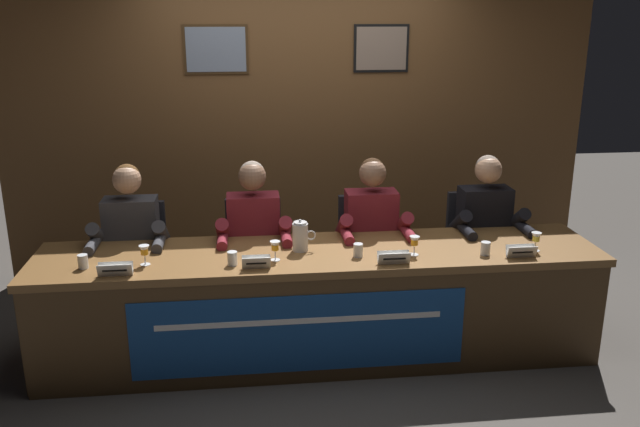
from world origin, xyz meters
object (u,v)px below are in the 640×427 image
(juice_glass_center_right, at_px, (414,242))
(chair_center_right, at_px, (367,259))
(nameplate_far_left, at_px, (115,270))
(juice_glass_far_left, at_px, (144,251))
(panelist_far_left, at_px, (131,242))
(juice_glass_far_right, at_px, (536,238))
(conference_table, at_px, (321,291))
(panelist_far_right, at_px, (487,228))
(water_cup_far_right, at_px, (485,249))
(water_cup_center_right, at_px, (358,251))
(water_cup_far_left, at_px, (83,262))
(water_cup_center_left, at_px, (232,259))
(panelist_center_left, at_px, (254,237))
(nameplate_center_left, at_px, (256,262))
(water_pitcher_central, at_px, (300,236))
(chair_far_left, at_px, (138,269))
(chair_far_right, at_px, (475,255))
(chair_center_left, at_px, (255,264))
(panelist_center_right, at_px, (373,233))
(juice_glass_center_left, at_px, (275,247))
(nameplate_center_right, at_px, (394,258))
(nameplate_far_right, at_px, (521,251))

(juice_glass_center_right, bearing_deg, chair_center_right, 103.31)
(nameplate_far_left, distance_m, juice_glass_far_left, 0.22)
(panelist_far_left, bearing_deg, juice_glass_far_right, -11.18)
(conference_table, distance_m, panelist_far_right, 1.35)
(nameplate_far_left, relative_size, water_cup_far_right, 2.34)
(water_cup_center_right, bearing_deg, nameplate_far_left, -174.01)
(water_cup_far_left, distance_m, water_cup_center_left, 0.89)
(panelist_center_left, bearing_deg, nameplate_center_left, -89.86)
(conference_table, xyz_separation_m, nameplate_far_left, (-1.22, -0.17, 0.27))
(chair_center_right, relative_size, panelist_far_right, 0.74)
(water_cup_center_right, relative_size, water_pitcher_central, 0.40)
(chair_far_left, height_order, chair_far_right, same)
(panelist_far_left, xyz_separation_m, juice_glass_far_right, (2.61, -0.52, 0.10))
(nameplate_far_left, height_order, chair_far_right, chair_far_right)
(chair_far_left, xyz_separation_m, water_cup_center_left, (0.69, -0.74, 0.33))
(chair_center_left, distance_m, juice_glass_center_right, 1.27)
(panelist_center_right, relative_size, water_cup_center_right, 14.55)
(juice_glass_center_left, bearing_deg, water_pitcher_central, 42.82)
(water_cup_center_left, distance_m, water_cup_far_right, 1.58)
(chair_far_right, bearing_deg, chair_center_left, 180.00)
(juice_glass_center_right, bearing_deg, water_cup_center_left, -177.79)
(conference_table, bearing_deg, panelist_center_right, 48.21)
(nameplate_center_right, bearing_deg, chair_center_right, 90.29)
(nameplate_center_left, bearing_deg, juice_glass_far_right, 3.34)
(water_cup_far_left, bearing_deg, water_pitcher_central, 6.91)
(water_cup_center_left, height_order, water_pitcher_central, water_pitcher_central)
(chair_center_right, height_order, juice_glass_far_right, chair_center_right)
(juice_glass_center_right, distance_m, water_cup_far_right, 0.45)
(panelist_far_left, xyz_separation_m, water_pitcher_central, (1.12, -0.34, 0.11))
(nameplate_center_left, xyz_separation_m, panelist_center_right, (0.83, 0.62, -0.05))
(water_cup_far_left, bearing_deg, water_cup_far_right, -1.24)
(nameplate_center_left, relative_size, chair_center_right, 0.19)
(water_cup_far_left, xyz_separation_m, water_cup_center_left, (0.89, -0.05, 0.00))
(chair_center_right, distance_m, water_cup_center_right, 0.79)
(nameplate_center_left, distance_m, juice_glass_far_right, 1.79)
(juice_glass_center_left, relative_size, nameplate_center_right, 0.63)
(juice_glass_far_left, xyz_separation_m, panelist_far_right, (2.33, 0.48, -0.10))
(conference_table, height_order, chair_center_right, chair_center_right)
(chair_far_left, relative_size, panelist_far_left, 0.74)
(panelist_center_left, bearing_deg, water_cup_center_left, -104.46)
(nameplate_center_left, height_order, water_pitcher_central, water_pitcher_central)
(water_cup_center_left, bearing_deg, chair_center_right, 37.51)
(panelist_center_left, xyz_separation_m, nameplate_far_right, (1.65, -0.62, 0.05))
(nameplate_far_left, distance_m, juice_glass_far_right, 2.60)
(juice_glass_center_left, height_order, chair_far_right, chair_far_right)
(juice_glass_center_left, relative_size, nameplate_far_right, 0.66)
(panelist_far_left, xyz_separation_m, water_cup_center_right, (1.47, -0.49, 0.05))
(panelist_far_left, bearing_deg, panelist_far_right, 0.00)
(juice_glass_center_right, bearing_deg, nameplate_center_left, -173.09)
(panelist_center_left, bearing_deg, water_cup_center_right, -37.50)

